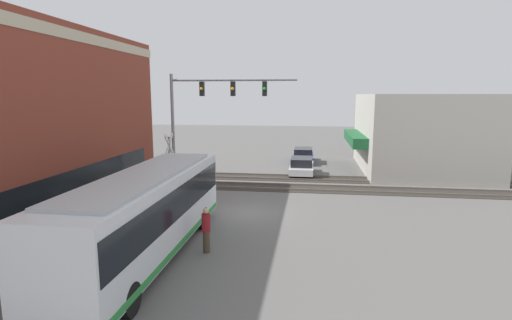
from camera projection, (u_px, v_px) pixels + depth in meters
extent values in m
plane|color=#605E5B|center=(247.00, 213.00, 21.23)|extent=(120.00, 120.00, 0.00)
cube|color=beige|center=(54.00, 31.00, 16.98)|extent=(19.72, 0.36, 0.50)
cube|color=black|center=(69.00, 195.00, 18.12)|extent=(16.40, 0.12, 2.20)
cube|color=#B2ADA3|center=(419.00, 133.00, 32.66)|extent=(12.15, 9.01, 6.25)
cube|color=#19592D|center=(355.00, 138.00, 33.44)|extent=(8.51, 1.20, 0.80)
cube|color=silver|center=(147.00, 212.00, 15.08)|extent=(11.60, 2.55, 2.79)
cube|color=black|center=(146.00, 201.00, 15.01)|extent=(11.36, 2.59, 1.17)
cube|color=#288438|center=(148.00, 243.00, 15.28)|extent=(11.36, 2.58, 0.24)
cube|color=#A5A8AA|center=(145.00, 174.00, 14.85)|extent=(9.86, 2.17, 0.12)
cylinder|color=black|center=(179.00, 217.00, 18.81)|extent=(1.00, 2.57, 1.00)
cylinder|color=black|center=(92.00, 297.00, 11.39)|extent=(1.00, 2.57, 1.00)
cylinder|color=gray|center=(173.00, 133.00, 25.90)|extent=(0.20, 0.20, 7.51)
cylinder|color=gray|center=(233.00, 80.00, 24.81)|extent=(0.16, 7.98, 0.16)
cube|color=black|center=(202.00, 89.00, 25.18)|extent=(0.30, 0.27, 0.90)
sphere|color=yellow|center=(201.00, 89.00, 25.01)|extent=(0.20, 0.20, 0.20)
cube|color=black|center=(233.00, 89.00, 24.90)|extent=(0.30, 0.27, 0.90)
sphere|color=yellow|center=(232.00, 89.00, 24.74)|extent=(0.20, 0.20, 0.20)
cube|color=black|center=(265.00, 89.00, 24.63)|extent=(0.30, 0.27, 0.90)
sphere|color=green|center=(264.00, 89.00, 24.47)|extent=(0.20, 0.20, 0.20)
cylinder|color=gray|center=(170.00, 165.00, 25.36)|extent=(0.14, 0.14, 3.60)
cube|color=white|center=(169.00, 144.00, 25.15)|extent=(1.41, 0.06, 1.41)
cube|color=white|center=(169.00, 144.00, 25.15)|extent=(1.41, 0.06, 1.41)
cylinder|color=#38383A|center=(170.00, 157.00, 25.28)|extent=(0.08, 0.90, 0.08)
sphere|color=red|center=(176.00, 157.00, 25.17)|extent=(0.28, 0.28, 0.28)
sphere|color=red|center=(162.00, 157.00, 25.30)|extent=(0.28, 0.28, 0.28)
cube|color=#332D28|center=(261.00, 187.00, 27.10)|extent=(2.60, 60.00, 0.03)
cube|color=#6B6056|center=(260.00, 188.00, 26.39)|extent=(0.07, 60.00, 0.15)
cube|color=#6B6056|center=(262.00, 184.00, 27.79)|extent=(0.07, 60.00, 0.15)
cube|color=#332D28|center=(267.00, 177.00, 30.22)|extent=(2.60, 60.00, 0.03)
cube|color=#6B6056|center=(265.00, 178.00, 29.51)|extent=(0.07, 60.00, 0.15)
cube|color=#6B6056|center=(268.00, 175.00, 30.91)|extent=(0.07, 60.00, 0.15)
cube|color=silver|center=(302.00, 168.00, 31.31)|extent=(4.34, 1.80, 0.50)
cube|color=black|center=(302.00, 162.00, 31.01)|extent=(2.39, 1.62, 0.61)
cylinder|color=black|center=(302.00, 167.00, 32.66)|extent=(0.64, 1.82, 0.64)
cylinder|color=black|center=(301.00, 174.00, 30.02)|extent=(0.64, 1.82, 0.64)
cube|color=navy|center=(303.00, 157.00, 36.99)|extent=(4.53, 1.80, 0.49)
cube|color=black|center=(303.00, 151.00, 36.68)|extent=(2.49, 1.62, 0.61)
cylinder|color=black|center=(304.00, 157.00, 38.39)|extent=(0.64, 1.82, 0.64)
cylinder|color=black|center=(303.00, 161.00, 35.64)|extent=(0.64, 1.82, 0.64)
cylinder|color=#473828|center=(206.00, 242.00, 15.83)|extent=(0.28, 0.28, 0.86)
cylinder|color=maroon|center=(206.00, 223.00, 15.70)|extent=(0.34, 0.34, 0.72)
sphere|color=tan|center=(206.00, 211.00, 15.62)|extent=(0.23, 0.23, 0.23)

